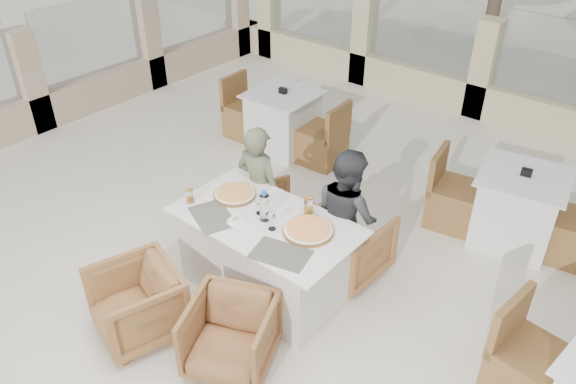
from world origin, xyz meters
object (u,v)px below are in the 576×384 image
Objects in this scene: pizza_right at (308,229)px; diner_left at (259,189)px; dining_table at (266,255)px; armchair_near_left at (137,303)px; armchair_far_left at (275,217)px; armchair_far_right at (346,244)px; pizza_left at (235,194)px; armchair_near_right at (231,335)px; bg_table_b at (517,209)px; diner_right at (346,216)px; wine_glass_near at (272,220)px; olive_dish at (236,220)px; beer_glass_left at (190,196)px; wine_glass_centre at (260,204)px; beer_glass_right at (308,206)px; bg_table_a at (283,121)px; water_bottle at (264,205)px.

diner_left is at bearing 158.08° from pizza_right.
dining_table reaches higher than armchair_near_left.
dining_table is at bearing 149.71° from armchair_far_left.
armchair_far_left is 0.87× the size of armchair_far_right.
pizza_left is 1.32m from armchair_near_right.
armchair_far_left is 2.40m from bg_table_b.
pizza_left is 0.54× the size of armchair_far_right.
diner_right is (0.89, 0.17, 0.00)m from diner_left.
wine_glass_near is at bearing 76.81° from armchair_near_left.
pizza_right is at bearing 64.87° from armchair_near_right.
diner_left reaches higher than olive_dish.
beer_glass_left reaches higher than armchair_near_left.
wine_glass_centre is 0.25m from olive_dish.
bg_table_b is at bearing 56.20° from beer_glass_right.
wine_glass_near is (0.58, -0.16, 0.07)m from pizza_left.
wine_glass_centre is at bearing 129.79° from diner_left.
bg_table_a reaches higher than armchair_far_right.
armchair_near_left is 3.71m from bg_table_b.
bg_table_b is (1.22, 1.82, -0.46)m from beer_glass_right.
wine_glass_centre is at bearing -140.59° from beer_glass_right.
armchair_near_left is at bearing -108.28° from wine_glass_centre.
pizza_left reaches higher than armchair_far_right.
beer_glass_right is at bearing 53.03° from water_bottle.
armchair_near_left is at bearing -126.20° from pizza_right.
wine_glass_centre reaches higher than bg_table_b.
pizza_left reaches higher than armchair_far_left.
wine_glass_near is at bearing 11.29° from beer_glass_left.
armchair_far_left is 1.66m from armchair_near_left.
pizza_right reaches higher than olive_dish.
wine_glass_centre is 0.65m from beer_glass_left.
bg_table_a is (-1.19, 1.54, 0.10)m from armchair_far_left.
dining_table is 2.45× the size of armchair_near_right.
diner_right reaches higher than bg_table_a.
beer_glass_left is at bearing 127.24° from armchair_near_right.
armchair_far_left is (-0.25, 0.78, -0.51)m from olive_dish.
beer_glass_left is 0.21× the size of armchair_far_left.
diner_right is at bearing 64.23° from armchair_near_right.
armchair_near_left is 3.41m from bg_table_a.
dining_table is at bearing 60.30° from armchair_far_right.
beer_glass_right is at bearing 80.76° from armchair_near_left.
diner_left reaches higher than bg_table_b.
water_bottle reaches higher than beer_glass_right.
diner_left is at bearing 34.26° from diner_right.
pizza_right is (0.84, -0.00, 0.00)m from pizza_left.
wine_glass_centre is 1.42× the size of beer_glass_left.
armchair_near_right is 3.13m from bg_table_b.
diner_left reaches higher than wine_glass_near.
armchair_far_left is 0.83m from armchair_far_right.
dining_table is at bearing 18.06° from beer_glass_left.
dining_table is 2.26× the size of armchair_far_right.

